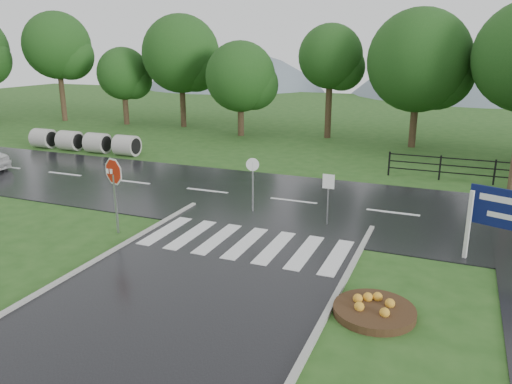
% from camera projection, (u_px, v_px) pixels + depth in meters
% --- Properties ---
extents(ground, '(120.00, 120.00, 0.00)m').
position_uv_depth(ground, '(161.00, 320.00, 11.68)').
color(ground, '#254E1A').
rests_on(ground, ground).
extents(main_road, '(90.00, 8.00, 0.04)m').
position_uv_depth(main_road, '(293.00, 202.00, 20.57)').
color(main_road, black).
rests_on(main_road, ground).
extents(crosswalk, '(6.50, 2.80, 0.02)m').
position_uv_depth(crosswalk, '(245.00, 243.00, 16.10)').
color(crosswalk, silver).
rests_on(crosswalk, ground).
extents(fence_west, '(9.58, 0.08, 1.20)m').
position_uv_depth(fence_west, '(495.00, 170.00, 22.89)').
color(fence_west, black).
rests_on(fence_west, ground).
extents(hills, '(102.00, 48.00, 48.00)m').
position_uv_depth(hills, '(431.00, 202.00, 72.54)').
color(hills, slate).
rests_on(hills, ground).
extents(treeline, '(83.20, 5.20, 10.00)m').
position_uv_depth(treeline, '(374.00, 144.00, 32.65)').
color(treeline, '#163E13').
rests_on(treeline, ground).
extents(culvert_pipes, '(7.60, 1.20, 1.20)m').
position_uv_depth(culvert_pipes, '(84.00, 142.00, 30.29)').
color(culvert_pipes, '#9E9B93').
rests_on(culvert_pipes, ground).
extents(stop_sign, '(1.19, 0.41, 2.80)m').
position_uv_depth(stop_sign, '(114.00, 178.00, 16.59)').
color(stop_sign, '#939399').
rests_on(stop_sign, ground).
extents(flower_bed, '(1.95, 1.95, 0.39)m').
position_uv_depth(flower_bed, '(374.00, 309.00, 11.86)').
color(flower_bed, '#332111').
rests_on(flower_bed, ground).
extents(reg_sign_small, '(0.42, 0.05, 1.90)m').
position_uv_depth(reg_sign_small, '(328.00, 189.00, 17.45)').
color(reg_sign_small, '#939399').
rests_on(reg_sign_small, ground).
extents(reg_sign_round, '(0.49, 0.14, 2.14)m').
position_uv_depth(reg_sign_round, '(253.00, 178.00, 18.90)').
color(reg_sign_round, '#939399').
rests_on(reg_sign_round, ground).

